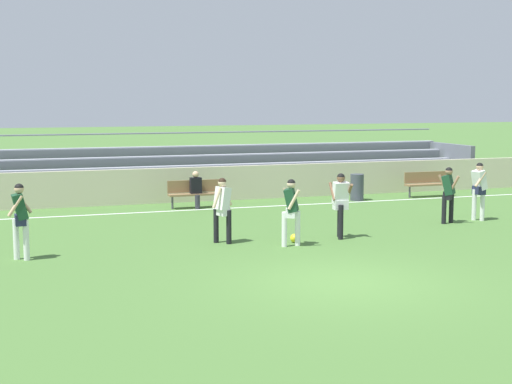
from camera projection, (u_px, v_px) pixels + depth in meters
The scene contains 15 objects.
ground_plane at pixel (344, 282), 14.48m from camera, with size 160.00×160.00×0.00m, color #477033.
field_line_sideline at pixel (211, 209), 23.92m from camera, with size 44.00×0.12×0.01m, color white.
sideline_wall at pixel (196, 184), 25.63m from camera, with size 48.00×0.16×1.20m, color beige.
bleacher_stand at pixel (210, 168), 28.56m from camera, with size 21.47×3.63×2.20m.
bench_far_right at pixel (195, 191), 24.19m from camera, with size 1.80×0.40×0.90m.
bench_near_wall_gap at pixel (428, 182), 26.92m from camera, with size 1.80×0.40×0.90m.
trash_bin at pixel (357, 187), 25.91m from camera, with size 0.47×0.47×0.93m, color #3D424C.
spectator_seated at pixel (196, 187), 24.06m from camera, with size 0.36×0.42×1.21m.
player_white_trailing_run at pixel (222, 205), 18.21m from camera, with size 0.63×0.46×1.63m.
player_dark_on_ball at pixel (291, 207), 17.85m from camera, with size 0.48×0.64×1.63m.
player_white_challenging at pixel (341, 200), 18.88m from camera, with size 0.48×0.60×1.67m.
player_dark_overlapping at pixel (448, 190), 21.12m from camera, with size 0.51×0.65×1.61m.
player_white_wide_left at pixel (479, 186), 21.60m from camera, with size 0.57×0.46×1.70m.
player_dark_deep_cover at pixel (20, 214), 16.32m from camera, with size 0.54×0.45×1.71m.
soccer_ball at pixel (294, 238), 18.40m from camera, with size 0.22×0.22×0.22m, color yellow.
Camera 1 is at (-6.11, -12.87, 3.57)m, focal length 52.02 mm.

